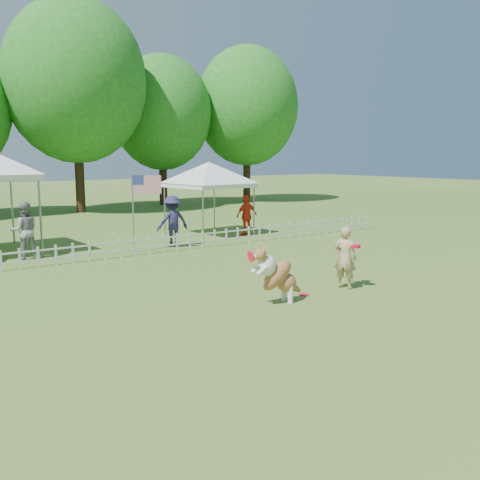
# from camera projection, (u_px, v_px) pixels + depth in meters

# --- Properties ---
(ground) EXTENTS (120.00, 120.00, 0.00)m
(ground) POSITION_uv_depth(u_px,v_px,m) (287.00, 303.00, 11.51)
(ground) COLOR #34601E
(ground) RESTS_ON ground
(picket_fence) EXTENTS (22.00, 0.08, 0.60)m
(picket_fence) POSITION_uv_depth(u_px,v_px,m) (143.00, 246.00, 17.06)
(picket_fence) COLOR silver
(picket_fence) RESTS_ON ground
(handler) EXTENTS (0.53, 0.64, 1.50)m
(handler) POSITION_uv_depth(u_px,v_px,m) (345.00, 258.00, 12.67)
(handler) COLOR tan
(handler) RESTS_ON ground
(dog) EXTENTS (1.24, 0.47, 1.26)m
(dog) POSITION_uv_depth(u_px,v_px,m) (278.00, 275.00, 11.36)
(dog) COLOR brown
(dog) RESTS_ON ground
(frisbee_on_turf) EXTENTS (0.27, 0.27, 0.02)m
(frisbee_on_turf) POSITION_uv_depth(u_px,v_px,m) (304.00, 294.00, 12.17)
(frisbee_on_turf) COLOR red
(frisbee_on_turf) RESTS_ON ground
(canopy_tent_right) EXTENTS (2.98, 2.98, 2.84)m
(canopy_tent_right) POSITION_uv_depth(u_px,v_px,m) (209.00, 200.00, 21.18)
(canopy_tent_right) COLOR white
(canopy_tent_right) RESTS_ON ground
(flag_pole) EXTENTS (0.95, 0.49, 2.57)m
(flag_pole) POSITION_uv_depth(u_px,v_px,m) (133.00, 213.00, 17.33)
(flag_pole) COLOR gray
(flag_pole) RESTS_ON ground
(spectator_a) EXTENTS (0.93, 0.77, 1.76)m
(spectator_a) POSITION_uv_depth(u_px,v_px,m) (24.00, 231.00, 16.30)
(spectator_a) COLOR gray
(spectator_a) RESTS_ON ground
(spectator_b) EXTENTS (1.19, 0.73, 1.78)m
(spectator_b) POSITION_uv_depth(u_px,v_px,m) (173.00, 221.00, 18.57)
(spectator_b) COLOR #28244E
(spectator_b) RESTS_ON ground
(spectator_c) EXTENTS (0.95, 0.42, 1.61)m
(spectator_c) POSITION_uv_depth(u_px,v_px,m) (247.00, 215.00, 21.15)
(spectator_c) COLOR red
(spectator_c) RESTS_ON ground
(tree_center_right) EXTENTS (7.60, 7.60, 12.60)m
(tree_center_right) POSITION_uv_depth(u_px,v_px,m) (76.00, 97.00, 29.05)
(tree_center_right) COLOR #22661D
(tree_center_right) RESTS_ON ground
(tree_right) EXTENTS (6.20, 6.20, 10.40)m
(tree_right) POSITION_uv_depth(u_px,v_px,m) (162.00, 123.00, 33.90)
(tree_right) COLOR #22661D
(tree_right) RESTS_ON ground
(tree_far_right) EXTENTS (7.00, 7.00, 11.40)m
(tree_far_right) POSITION_uv_depth(u_px,v_px,m) (247.00, 118.00, 36.52)
(tree_far_right) COLOR #22661D
(tree_far_right) RESTS_ON ground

